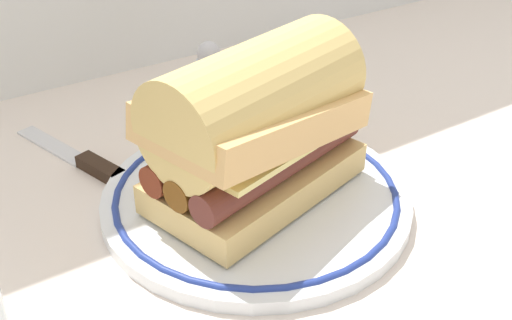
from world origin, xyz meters
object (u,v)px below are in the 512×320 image
sausage_sandwich (256,123)px  butter_knife (78,157)px  salt_shaker (210,72)px  plate (256,197)px

sausage_sandwich → butter_knife: sausage_sandwich is taller
sausage_sandwich → salt_shaker: size_ratio=2.92×
sausage_sandwich → salt_shaker: (0.07, 0.20, -0.05)m
salt_shaker → plate: bearing=-108.5°
sausage_sandwich → butter_knife: bearing=109.4°
sausage_sandwich → salt_shaker: sausage_sandwich is taller
butter_knife → sausage_sandwich: bearing=-55.1°
plate → butter_knife: bearing=124.9°
plate → sausage_sandwich: sausage_sandwich is taller
plate → butter_knife: size_ratio=1.74×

